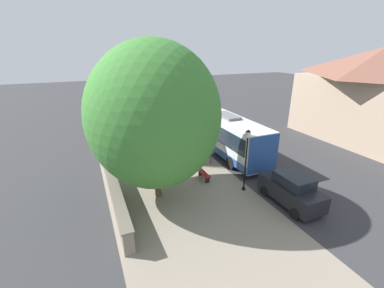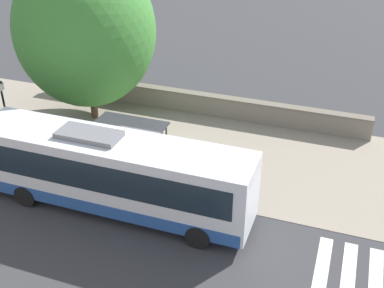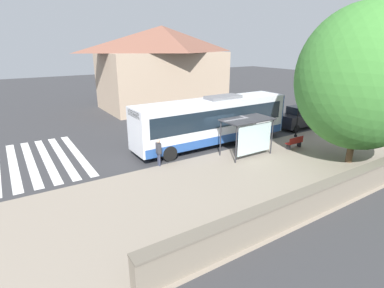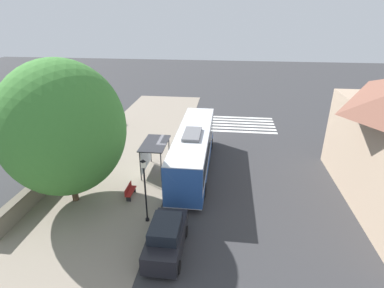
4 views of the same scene
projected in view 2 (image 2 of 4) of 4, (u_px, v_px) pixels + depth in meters
name	position (u px, v px, depth m)	size (l,w,h in m)	color
ground_plane	(137.00, 189.00, 22.18)	(120.00, 120.00, 0.00)	#353538
sidewalk_plaza	(173.00, 144.00, 25.85)	(9.00, 44.00, 0.02)	gray
stone_wall	(198.00, 103.00, 28.84)	(0.60, 20.00, 1.28)	slate
bus	(112.00, 172.00, 20.10)	(2.61, 12.04, 3.58)	silver
bus_shelter	(131.00, 131.00, 22.70)	(1.88, 3.42, 2.50)	#2D2D33
pedestrian	(240.00, 192.00, 20.28)	(0.34, 0.23, 1.71)	#2D3347
bench	(74.00, 140.00, 25.26)	(0.40, 1.43, 0.88)	maroon
street_lamp_near	(6.00, 113.00, 23.44)	(0.28, 0.28, 4.22)	black
shade_tree	(85.00, 30.00, 26.03)	(7.66, 7.66, 9.46)	brown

